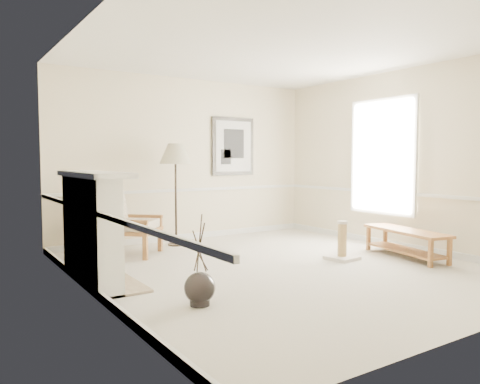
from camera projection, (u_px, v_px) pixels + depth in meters
name	position (u px, v px, depth m)	size (l,w,h in m)	color
ground	(282.00, 268.00, 6.27)	(5.50, 5.50, 0.00)	silver
room	(287.00, 129.00, 6.28)	(5.04, 5.54, 2.92)	beige
fireplace	(92.00, 229.00, 5.44)	(0.64, 1.64, 1.31)	white
floor_vase	(200.00, 289.00, 4.64)	(0.31, 0.31, 0.92)	black
armchair	(125.00, 220.00, 7.11)	(1.09, 1.09, 0.99)	olive
floor_lamp	(175.00, 157.00, 7.81)	(0.63, 0.63, 1.72)	black
bench	(406.00, 239.00, 6.93)	(0.71, 1.51, 0.41)	olive
scratching_post	(342.00, 247.00, 6.77)	(0.44, 0.44, 0.56)	white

